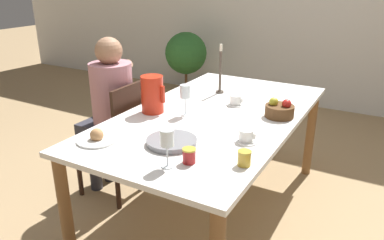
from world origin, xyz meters
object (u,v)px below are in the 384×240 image
at_px(chair_person_side, 119,135).
at_px(potted_plant, 186,55).
at_px(jam_jar_red, 244,158).
at_px(serving_tray, 172,141).
at_px(wine_glass_juice, 167,140).
at_px(person_seated, 110,103).
at_px(jam_jar_amber, 189,155).
at_px(bread_plate, 97,138).
at_px(candlestick_tall, 220,74).
at_px(teacup_near_person, 246,137).
at_px(wine_glass_water, 185,93).
at_px(red_pitcher, 152,94).
at_px(teacup_across, 236,101).
at_px(fruit_bowl, 280,110).

height_order(chair_person_side, potted_plant, potted_plant).
bearing_deg(jam_jar_red, serving_tray, 175.49).
bearing_deg(serving_tray, wine_glass_juice, -62.16).
height_order(person_seated, serving_tray, person_seated).
bearing_deg(jam_jar_amber, bread_plate, -177.38).
distance_m(person_seated, jam_jar_amber, 1.15).
bearing_deg(candlestick_tall, jam_jar_red, -58.98).
xyz_separation_m(person_seated, teacup_near_person, (1.14, -0.21, 0.06)).
distance_m(person_seated, teacup_near_person, 1.17).
height_order(wine_glass_water, potted_plant, wine_glass_water).
bearing_deg(red_pitcher, candlestick_tall, 71.97).
relative_size(chair_person_side, red_pitcher, 3.66).
xyz_separation_m(bread_plate, jam_jar_red, (0.80, 0.13, 0.02)).
distance_m(teacup_across, bread_plate, 1.01).
bearing_deg(jam_jar_amber, teacup_near_person, 67.76).
bearing_deg(serving_tray, teacup_near_person, 33.79).
distance_m(teacup_near_person, serving_tray, 0.40).
distance_m(person_seated, bread_plate, 0.74).
bearing_deg(candlestick_tall, person_seated, -139.98).
bearing_deg(jam_jar_amber, chair_person_side, 148.84).
distance_m(person_seated, teacup_across, 0.91).
bearing_deg(wine_glass_juice, jam_jar_red, 31.31).
bearing_deg(person_seated, fruit_bowl, -78.38).
distance_m(jam_jar_amber, fruit_bowl, 0.84).
height_order(teacup_across, bread_plate, bread_plate).
height_order(red_pitcher, candlestick_tall, candlestick_tall).
xyz_separation_m(wine_glass_juice, jam_jar_red, (0.31, 0.19, -0.10)).
distance_m(wine_glass_water, potted_plant, 2.66).
height_order(person_seated, red_pitcher, person_seated).
relative_size(bread_plate, candlestick_tall, 0.59).
relative_size(teacup_across, fruit_bowl, 0.73).
distance_m(jam_jar_amber, potted_plant, 3.30).
bearing_deg(serving_tray, bread_plate, -156.39).
xyz_separation_m(wine_glass_water, bread_plate, (-0.21, -0.58, -0.13)).
distance_m(chair_person_side, bread_plate, 0.73).
relative_size(chair_person_side, candlestick_tall, 2.39).
xyz_separation_m(person_seated, fruit_bowl, (1.19, 0.24, 0.08)).
bearing_deg(fruit_bowl, teacup_near_person, -95.20).
distance_m(jam_jar_amber, jam_jar_red, 0.26).
relative_size(person_seated, bread_plate, 5.45).
bearing_deg(teacup_across, red_pitcher, -136.37).
height_order(chair_person_side, teacup_across, chair_person_side).
bearing_deg(teacup_across, fruit_bowl, -13.50).
distance_m(wine_glass_water, jam_jar_amber, 0.66).
xyz_separation_m(teacup_near_person, fruit_bowl, (0.04, 0.46, 0.02)).
bearing_deg(teacup_near_person, red_pitcher, 168.73).
bearing_deg(bread_plate, jam_jar_red, 9.24).
bearing_deg(red_pitcher, serving_tray, -44.15).
xyz_separation_m(teacup_across, jam_jar_amber, (0.14, -0.90, 0.01)).
bearing_deg(teacup_near_person, wine_glass_water, 158.33).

